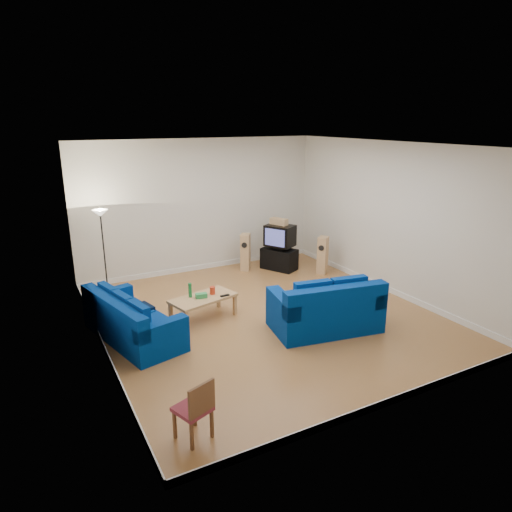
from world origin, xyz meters
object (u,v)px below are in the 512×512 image
television (280,236)px  tv_stand (279,259)px  sofa_three_seat (131,323)px  sofa_loveseat (326,311)px  coffee_table (203,300)px

television → tv_stand: bearing=142.4°
sofa_three_seat → tv_stand: size_ratio=2.61×
sofa_three_seat → television: television is taller
sofa_loveseat → tv_stand: bearing=82.7°
coffee_table → television: bearing=33.8°
sofa_three_seat → tv_stand: 4.67m
sofa_three_seat → television: size_ratio=2.70×
tv_stand → sofa_loveseat: bearing=-44.6°
sofa_loveseat → tv_stand: sofa_loveseat is taller
tv_stand → television: television is taller
sofa_three_seat → sofa_loveseat: sofa_loveseat is taller
tv_stand → television: (-0.00, -0.02, 0.61)m
tv_stand → coffee_table: bearing=-83.4°
sofa_three_seat → television: bearing=102.1°
sofa_loveseat → television: (1.02, 3.32, 0.52)m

